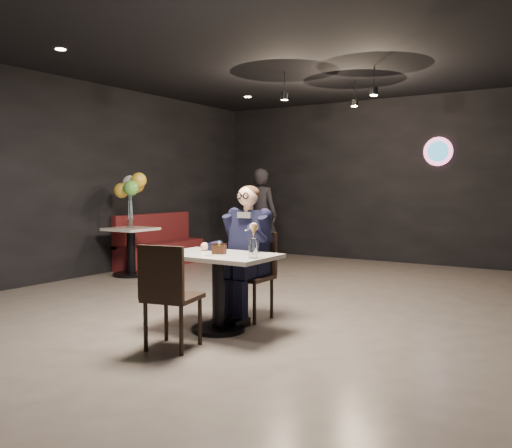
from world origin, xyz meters
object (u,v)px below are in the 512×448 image
Objects in this scene: side_table at (131,249)px; passerby at (261,215)px; main_table at (218,292)px; sundae_glass at (253,248)px; chair_far at (249,276)px; seated_man at (249,251)px; booth_bench at (160,240)px; chair_near at (173,295)px; balloon_vase at (131,223)px.

side_table is 0.48× the size of passerby.
main_table is 6.25× the size of sundae_glass.
seated_man reaches higher than chair_far.
seated_man reaches higher than side_table.
booth_bench is at bearing 106.70° from side_table.
chair_near reaches higher than booth_bench.
seated_man is at bearing 118.80° from passerby.
booth_bench reaches higher than side_table.
side_table is at bearing -73.30° from booth_bench.
sundae_glass reaches higher than side_table.
booth_bench reaches higher than balloon_vase.
sundae_glass is at bearing -29.14° from balloon_vase.
chair_far is 0.53× the size of passerby.
sundae_glass is (0.44, -0.07, 0.46)m from main_table.
balloon_vase is at bearing -73.30° from booth_bench.
passerby is (0.84, 2.51, 0.45)m from side_table.
sundae_glass is at bearing -54.53° from chair_far.
side_table is at bearing 70.09° from passerby.
sundae_glass is 4.04m from balloon_vase.
sundae_glass is 0.21× the size of side_table.
seated_man reaches higher than balloon_vase.
balloon_vase is at bearing 150.86° from sundae_glass.
booth_bench is 1.06× the size of passerby.
chair_far is at bearing 125.47° from sundae_glass.
side_table reaches higher than main_table.
chair_near reaches higher than balloon_vase.
chair_near reaches higher than main_table.
main_table is at bearing -90.00° from chair_far.
balloon_vase reaches higher than side_table.
sundae_glass is at bearing -37.78° from booth_bench.
passerby is (-2.24, 5.06, 0.40)m from chair_near.
seated_man is 8.18× the size of sundae_glass.
sundae_glass is 1.22× the size of balloon_vase.
chair_far is 6.38× the size of balloon_vase.
seated_man reaches higher than booth_bench.
chair_far is at bearing 78.41° from chair_near.
chair_near is at bearing 112.50° from passerby.
booth_bench is at bearing 145.29° from chair_far.
main_table is at bearing -31.56° from side_table.
chair_far and chair_near have the same top height.
booth_bench reaches higher than main_table.
chair_near is 5.55m from passerby.
booth_bench is 1.05m from side_table.
main_table is 0.56m from chair_far.
chair_near is at bearing -39.59° from side_table.
chair_near is 0.82m from sundae_glass.
sundae_glass is 5.22m from passerby.
seated_man is (0.00, 0.00, 0.26)m from chair_far.
chair_far is 1.00× the size of chair_near.
passerby reaches higher than side_table.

